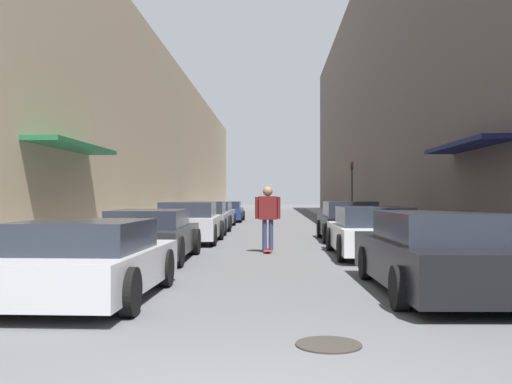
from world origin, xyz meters
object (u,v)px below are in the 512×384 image
Objects in this scene: parked_car_left_5 at (228,212)px; parked_car_right_2 at (349,222)px; parked_car_left_1 at (151,235)px; parked_car_right_1 at (372,232)px; parked_car_left_4 at (215,215)px; parked_car_left_3 at (205,218)px; manhole_cover at (329,345)px; skateboarder at (268,212)px; parked_car_left_0 at (87,261)px; traffic_light at (352,184)px; parked_car_right_0 at (439,254)px; parked_car_left_2 at (189,223)px.

parked_car_left_5 is 1.18× the size of parked_car_right_2.
parked_car_left_1 is 0.99× the size of parked_car_right_1.
parked_car_left_4 is 1.01× the size of parked_car_right_1.
parked_car_left_3 is 17.86m from manhole_cover.
skateboarder reaches higher than parked_car_left_3.
parked_car_left_3 is 2.18× the size of skateboarder.
parked_car_left_0 is 1.18× the size of traffic_light.
parked_car_left_5 is 6.91× the size of manhole_cover.
skateboarder is (-2.81, -4.36, 0.47)m from parked_car_right_2.
parked_car_left_0 is 0.85× the size of parked_car_right_0.
parked_car_left_2 is (0.16, 5.17, 0.05)m from parked_car_left_1.
parked_car_left_3 reaches higher than parked_car_left_0.
parked_car_right_0 is 5.65m from parked_car_right_1.
parked_car_left_5 is 7.65m from traffic_light.
parked_car_right_2 is (-0.03, 10.87, 0.02)m from parked_car_right_0.
parked_car_left_1 is at bearing 91.99° from parked_car_left_0.
skateboarder reaches higher than manhole_cover.
parked_car_left_5 is 1.05× the size of parked_car_right_1.
parked_car_left_5 is at bearing 102.11° from parked_car_right_0.
parked_car_right_0 is 3.91m from manhole_cover.
parked_car_right_2 reaches higher than parked_car_right_0.
traffic_light reaches higher than parked_car_left_4.
parked_car_right_2 reaches higher than parked_car_left_5.
parked_car_right_0 is (5.51, -9.66, -0.03)m from parked_car_left_2.
parked_car_right_1 is 6.56× the size of manhole_cover.
skateboarder is (-2.73, 0.86, 0.50)m from parked_car_right_1.
parked_car_left_4 is 6.27m from parked_car_left_5.
parked_car_right_2 is at bearing -98.16° from traffic_light.
parked_car_right_1 is (5.37, 6.40, 0.04)m from parked_car_left_0.
parked_car_left_1 reaches higher than parked_car_left_5.
parked_car_left_0 is 0.83× the size of parked_car_left_5.
parked_car_left_1 is at bearing 114.80° from manhole_cover.
parked_car_right_1 reaches higher than parked_car_left_1.
parked_car_right_0 is 10.87m from parked_car_right_2.
parked_car_right_2 is (5.47, 1.21, -0.00)m from parked_car_left_2.
skateboarder is (2.64, 7.26, 0.54)m from parked_car_left_0.
parked_car_left_1 is at bearing -90.05° from parked_car_left_4.
parked_car_right_0 is 24.47m from traffic_light.
manhole_cover is (3.43, -17.51, -0.64)m from parked_car_left_3.
parked_car_left_1 is 5.17m from parked_car_left_2.
skateboarder is at bearing -77.57° from parked_car_left_4.
parked_car_left_0 is 0.88× the size of parked_car_right_1.
traffic_light is at bearing -9.26° from parked_car_left_5.
traffic_light is (7.38, 25.09, 1.65)m from parked_car_left_0.
traffic_light is (4.74, 17.83, 1.11)m from skateboarder.
parked_car_right_2 is (5.63, 6.38, 0.05)m from parked_car_left_1.
parked_car_right_2 reaches higher than parked_car_left_1.
traffic_light reaches higher than skateboarder.
parked_car_left_2 is at bearing 143.36° from parked_car_right_1.
traffic_light is at bearing 81.78° from manhole_cover.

